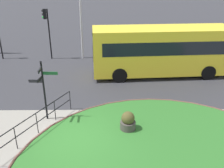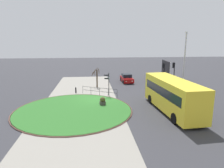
# 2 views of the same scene
# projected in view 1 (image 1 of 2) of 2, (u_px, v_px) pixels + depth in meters

# --- Properties ---
(ground) EXTENTS (120.00, 120.00, 0.00)m
(ground) POSITION_uv_depth(u_px,v_px,m) (76.00, 141.00, 11.14)
(ground) COLOR #333338
(sidewalk_paving) EXTENTS (32.00, 8.68, 0.02)m
(sidewalk_paving) POSITION_uv_depth(u_px,v_px,m) (70.00, 168.00, 9.62)
(sidewalk_paving) COLOR gray
(sidewalk_paving) RESTS_ON ground
(signpost_directional) EXTENTS (1.43, 0.67, 3.08)m
(signpost_directional) POSITION_uv_depth(u_px,v_px,m) (43.00, 86.00, 12.00)
(signpost_directional) COLOR black
(signpost_directional) RESTS_ON ground
(railing_grass_edge) EXTENTS (2.39, 4.48, 1.07)m
(railing_grass_edge) POSITION_uv_depth(u_px,v_px,m) (37.00, 120.00, 11.37)
(railing_grass_edge) COLOR black
(railing_grass_edge) RESTS_ON ground
(bus_yellow) EXTENTS (9.59, 3.13, 3.35)m
(bus_yellow) POSITION_uv_depth(u_px,v_px,m) (161.00, 50.00, 17.50)
(bus_yellow) COLOR yellow
(bus_yellow) RESTS_ON ground
(traffic_light_far) EXTENTS (0.48, 0.32, 4.09)m
(traffic_light_far) POSITION_uv_depth(u_px,v_px,m) (47.00, 23.00, 20.22)
(traffic_light_far) COLOR black
(traffic_light_far) RESTS_ON ground
(lamppost_tall) EXTENTS (0.32, 0.32, 8.24)m
(lamppost_tall) POSITION_uv_depth(u_px,v_px,m) (80.00, 4.00, 19.84)
(lamppost_tall) COLOR #B7B7BC
(lamppost_tall) RESTS_ON ground
(planter_near_signpost) EXTENTS (0.72, 0.72, 0.98)m
(planter_near_signpost) POSITION_uv_depth(u_px,v_px,m) (128.00, 122.00, 11.69)
(planter_near_signpost) COLOR #47423D
(planter_near_signpost) RESTS_ON ground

